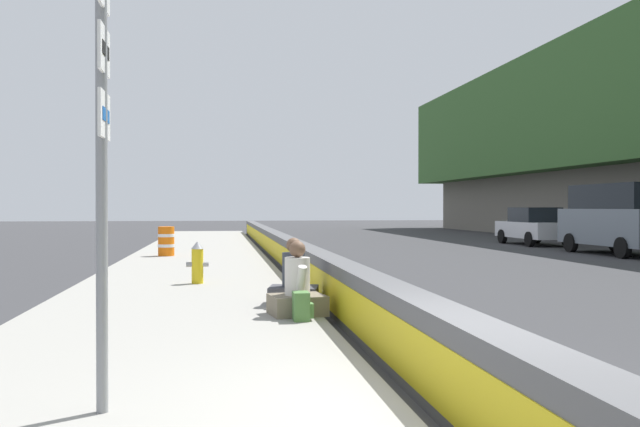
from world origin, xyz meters
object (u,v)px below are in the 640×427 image
object	(u,v)px
seated_person_foreground	(297,292)
seated_person_middle	(294,283)
parked_car_midline	(534,226)
parked_car_fourth	(620,217)
fire_hydrant	(197,262)
construction_barrel	(166,241)
backpack	(302,307)
route_sign_post	(102,142)

from	to	relation	value
seated_person_foreground	seated_person_middle	xyz separation A→B (m)	(1.06, -0.06, -0.00)
seated_person_foreground	seated_person_middle	distance (m)	1.06
parked_car_midline	parked_car_fourth	bearing A→B (deg)	-179.16
parked_car_fourth	fire_hydrant	bearing A→B (deg)	119.06
construction_barrel	parked_car_midline	distance (m)	17.16
fire_hydrant	seated_person_middle	xyz separation A→B (m)	(-3.28, -1.65, -0.11)
seated_person_foreground	backpack	size ratio (longest dim) A/B	2.73
backpack	parked_car_midline	distance (m)	23.48
construction_barrel	fire_hydrant	bearing A→B (deg)	-171.28
parked_car_midline	route_sign_post	bearing A→B (deg)	147.29
seated_person_foreground	backpack	xyz separation A→B (m)	(-0.51, -0.01, -0.15)
route_sign_post	construction_barrel	bearing A→B (deg)	2.73
backpack	parked_car_fourth	bearing A→B (deg)	-45.23
fire_hydrant	construction_barrel	world-z (taller)	construction_barrel
seated_person_middle	parked_car_fourth	bearing A→B (deg)	-48.77
seated_person_foreground	fire_hydrant	bearing A→B (deg)	20.08
construction_barrel	parked_car_midline	xyz separation A→B (m)	(6.49, -15.89, 0.24)
parked_car_fourth	parked_car_midline	world-z (taller)	parked_car_fourth
seated_person_foreground	backpack	world-z (taller)	seated_person_foreground
seated_person_middle	route_sign_post	bearing A→B (deg)	159.25
route_sign_post	seated_person_middle	bearing A→B (deg)	-20.75
route_sign_post	parked_car_midline	distance (m)	27.93
route_sign_post	construction_barrel	world-z (taller)	route_sign_post
seated_person_middle	backpack	xyz separation A→B (m)	(-1.57, 0.06, -0.15)
route_sign_post	seated_person_foreground	xyz separation A→B (m)	(4.46, -2.03, -1.75)
seated_person_foreground	construction_barrel	world-z (taller)	seated_person_foreground
parked_car_midline	seated_person_middle	bearing A→B (deg)	144.12
construction_barrel	parked_car_fourth	world-z (taller)	parked_car_fourth
fire_hydrant	seated_person_middle	size ratio (longest dim) A/B	0.81
fire_hydrant	parked_car_midline	xyz separation A→B (m)	(14.67, -14.63, 0.27)
seated_person_foreground	parked_car_fourth	world-z (taller)	parked_car_fourth
backpack	construction_barrel	bearing A→B (deg)	12.33
route_sign_post	construction_barrel	size ratio (longest dim) A/B	3.79
backpack	construction_barrel	xyz separation A→B (m)	(13.03, 2.85, 0.28)
fire_hydrant	parked_car_midline	distance (m)	20.72
parked_car_fourth	parked_car_midline	xyz separation A→B (m)	(6.49, 0.10, -0.49)
route_sign_post	backpack	world-z (taller)	route_sign_post
backpack	parked_car_midline	bearing A→B (deg)	-33.75
seated_person_middle	construction_barrel	distance (m)	11.82
route_sign_post	fire_hydrant	xyz separation A→B (m)	(8.80, -0.45, -1.65)
parked_car_midline	construction_barrel	bearing A→B (deg)	112.22
route_sign_post	seated_person_middle	xyz separation A→B (m)	(5.52, -2.09, -1.75)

